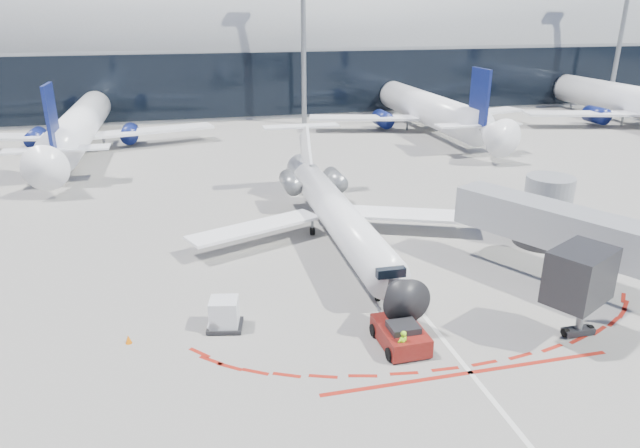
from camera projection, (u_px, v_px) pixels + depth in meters
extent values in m
plane|color=slate|center=(385.00, 267.00, 36.14)|extent=(260.00, 260.00, 0.00)
cube|color=silver|center=(374.00, 255.00, 37.95)|extent=(0.25, 40.00, 0.01)
cube|color=maroon|center=(470.00, 373.00, 25.68)|extent=(14.00, 0.25, 0.01)
cube|color=gray|center=(253.00, 76.00, 93.46)|extent=(150.00, 24.00, 10.00)
cylinder|color=gray|center=(251.00, 44.00, 91.69)|extent=(150.00, 24.00, 24.00)
cube|color=black|center=(263.00, 85.00, 82.51)|extent=(150.00, 0.20, 9.00)
cube|color=gray|center=(562.00, 227.00, 32.73)|extent=(8.22, 12.61, 2.30)
cube|color=black|center=(580.00, 275.00, 26.85)|extent=(3.86, 3.44, 2.60)
cylinder|color=gray|center=(581.00, 314.00, 28.24)|extent=(0.36, 0.36, 2.40)
cube|color=black|center=(578.00, 331.00, 28.58)|extent=(1.60, 0.60, 0.30)
cylinder|color=gray|center=(546.00, 211.00, 39.04)|extent=(3.20, 3.20, 4.80)
cylinder|color=black|center=(542.00, 240.00, 39.80)|extent=(4.00, 4.00, 0.50)
cylinder|color=gray|center=(303.00, 31.00, 76.43)|extent=(0.70, 0.70, 25.00)
cylinder|color=gray|center=(622.00, 28.00, 87.34)|extent=(0.70, 0.70, 25.00)
cylinder|color=white|center=(339.00, 216.00, 38.79)|extent=(2.44, 19.87, 2.44)
cone|color=black|center=(398.00, 290.00, 28.61)|extent=(2.44, 2.53, 2.44)
cone|color=white|center=(304.00, 172.00, 49.30)|extent=(2.44, 3.25, 2.44)
cube|color=black|center=(388.00, 269.00, 29.75)|extent=(1.54, 1.26, 0.50)
cube|color=white|center=(255.00, 227.00, 39.09)|extent=(9.67, 5.73, 0.28)
cube|color=white|center=(408.00, 214.00, 41.53)|extent=(9.67, 5.73, 0.28)
cube|color=white|center=(306.00, 150.00, 47.71)|extent=(0.23, 4.24, 4.31)
cube|color=white|center=(301.00, 126.00, 48.86)|extent=(6.50, 1.44, 0.14)
cylinder|color=slate|center=(290.00, 182.00, 45.53)|extent=(1.35, 3.07, 1.35)
cylinder|color=slate|center=(335.00, 179.00, 46.34)|extent=(1.35, 3.07, 1.35)
cylinder|color=black|center=(378.00, 297.00, 31.90)|extent=(0.20, 0.51, 0.51)
cylinder|color=black|center=(312.00, 231.00, 41.20)|extent=(0.27, 0.58, 0.58)
cylinder|color=black|center=(348.00, 228.00, 41.79)|extent=(0.27, 0.58, 0.58)
cylinder|color=gray|center=(378.00, 293.00, 31.81)|extent=(0.16, 0.16, 0.99)
cube|color=#62100E|center=(400.00, 335.00, 27.63)|extent=(2.08, 3.24, 0.90)
cube|color=black|center=(403.00, 327.00, 27.15)|extent=(1.43, 1.23, 0.35)
cylinder|color=gray|center=(384.00, 316.00, 29.68)|extent=(0.17, 2.59, 0.10)
cylinder|color=black|center=(390.00, 354.00, 26.49)|extent=(0.30, 0.65, 0.64)
cylinder|color=black|center=(428.00, 348.00, 26.95)|extent=(0.30, 0.65, 0.64)
cylinder|color=black|center=(374.00, 330.00, 28.47)|extent=(0.30, 0.65, 0.64)
cylinder|color=black|center=(409.00, 325.00, 28.93)|extent=(0.30, 0.65, 0.64)
imported|color=#A1FF1A|center=(402.00, 346.00, 26.34)|extent=(0.65, 0.52, 1.56)
cube|color=black|center=(225.00, 326.00, 29.19)|extent=(2.02, 1.81, 0.19)
cube|color=white|center=(224.00, 312.00, 28.91)|extent=(1.64, 1.57, 1.41)
cylinder|color=black|center=(210.00, 333.00, 28.65)|extent=(0.12, 0.19, 0.18)
cylinder|color=black|center=(238.00, 332.00, 28.70)|extent=(0.12, 0.19, 0.18)
cylinder|color=black|center=(213.00, 321.00, 29.72)|extent=(0.12, 0.19, 0.18)
cylinder|color=black|center=(240.00, 321.00, 29.77)|extent=(0.12, 0.19, 0.18)
cone|color=orange|center=(128.00, 339.00, 27.87)|extent=(0.32, 0.32, 0.44)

